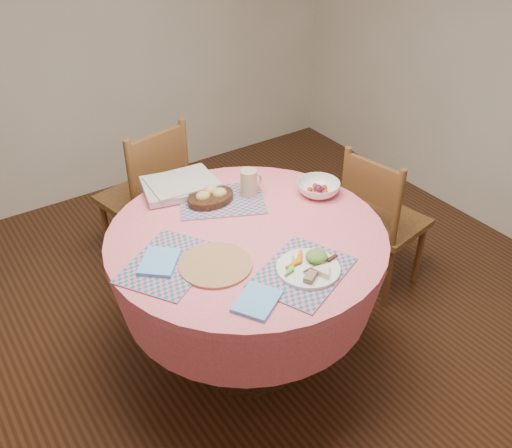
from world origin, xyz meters
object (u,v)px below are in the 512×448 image
at_px(chair_back, 148,195).
at_px(dinner_plate, 311,267).
at_px(bread_bowl, 211,196).
at_px(fruit_bowl, 318,188).
at_px(dining_table, 247,268).
at_px(latte_mug, 249,183).
at_px(wicker_trivet, 215,265).
at_px(chair_right, 380,219).

xyz_separation_m(chair_back, dinner_plate, (0.12, -1.32, 0.28)).
relative_size(bread_bowl, fruit_bowl, 1.06).
height_order(dining_table, latte_mug, latte_mug).
bearing_deg(fruit_bowl, wicker_trivet, -163.60).
bearing_deg(chair_back, fruit_bowl, 109.39).
xyz_separation_m(dinner_plate, fruit_bowl, (0.41, 0.45, 0.01)).
relative_size(chair_right, chair_back, 0.93).
height_order(chair_right, latte_mug, latte_mug).
bearing_deg(fruit_bowl, dining_table, -169.84).
bearing_deg(dinner_plate, latte_mug, 78.80).
distance_m(latte_mug, fruit_bowl, 0.34).
bearing_deg(dining_table, chair_back, 93.18).
xyz_separation_m(dinner_plate, bread_bowl, (-0.06, 0.68, 0.01)).
bearing_deg(chair_back, dinner_plate, 83.26).
bearing_deg(wicker_trivet, dinner_plate, -39.32).
bearing_deg(dinner_plate, chair_back, 95.11).
height_order(chair_back, latte_mug, chair_back).
relative_size(dining_table, chair_back, 1.31).
distance_m(chair_back, bread_bowl, 0.70).
distance_m(dinner_plate, bread_bowl, 0.68).
bearing_deg(bread_bowl, dinner_plate, -84.76).
distance_m(chair_back, dinner_plate, 1.35).
distance_m(wicker_trivet, latte_mug, 0.58).
relative_size(wicker_trivet, bread_bowl, 1.30).
relative_size(dining_table, latte_mug, 9.66).
relative_size(chair_back, wicker_trivet, 3.14).
relative_size(chair_right, wicker_trivet, 2.91).
height_order(dining_table, chair_right, chair_right).
distance_m(chair_right, chair_back, 1.31).
xyz_separation_m(dining_table, bread_bowl, (0.00, 0.31, 0.23)).
bearing_deg(chair_right, latte_mug, 63.70).
bearing_deg(dinner_plate, dining_table, 100.07).
bearing_deg(chair_right, dinner_plate, 106.17).
xyz_separation_m(dining_table, dinner_plate, (0.07, -0.37, 0.22)).
bearing_deg(dinner_plate, bread_bowl, 95.24).
bearing_deg(wicker_trivet, latte_mug, 42.48).
distance_m(chair_right, fruit_bowl, 0.55).
bearing_deg(dining_table, wicker_trivet, -152.14).
height_order(chair_back, dinner_plate, chair_back).
relative_size(dinner_plate, fruit_bowl, 1.18).
relative_size(dining_table, fruit_bowl, 5.72).
relative_size(chair_right, latte_mug, 6.81).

